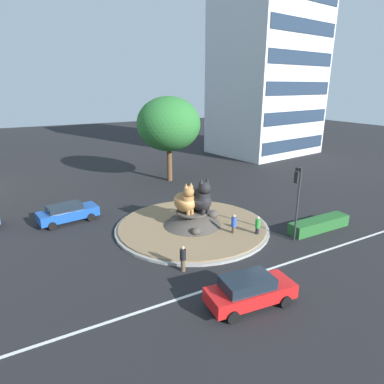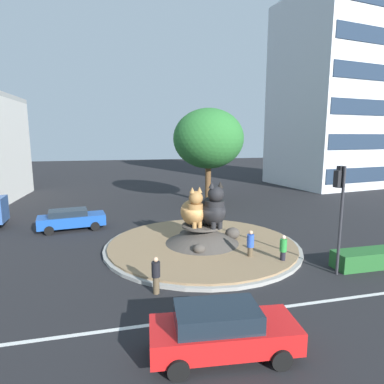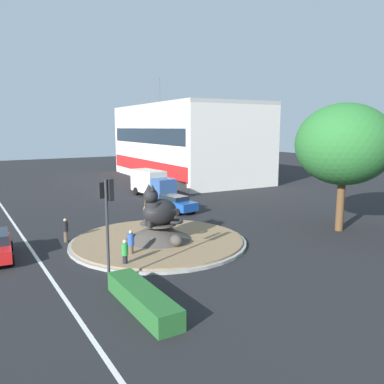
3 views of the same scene
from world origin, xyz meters
The scene contains 14 objects.
ground_plane centered at (0.00, 0.00, 0.00)m, with size 160.00×160.00×0.00m, color black.
lane_centreline centered at (0.00, -7.71, 0.00)m, with size 112.00×0.20×0.01m, color silver.
roundabout_island centered at (0.01, 0.00, 0.42)m, with size 11.97×11.97×1.42m.
cat_statue_tabby centered at (-0.55, 0.08, 2.31)m, with size 1.61×2.59×2.43m.
cat_statue_black centered at (0.59, -0.29, 2.44)m, with size 1.82×2.87×2.78m.
traffic_light_mast centered at (5.35, -5.40, 3.93)m, with size 0.71×0.62×5.39m.
office_tower centered at (25.55, 21.83, 12.35)m, with size 17.01×14.42×24.69m.
clipped_hedge_strip centered at (8.46, -5.05, 0.45)m, with size 5.44×1.20×0.90m, color #235B28.
broadleaf_tree_behind_island centered at (4.31, 13.30, 6.57)m, with size 7.14×7.14×9.62m.
pedestrian_blue_shirt centered at (1.96, -2.84, 0.92)m, with size 0.38×0.38×1.74m.
pedestrian_black_shirt centered at (-3.55, -5.34, 0.87)m, with size 0.38×0.38×1.66m.
pedestrian_green_shirt centered at (3.40, -3.80, 0.87)m, with size 0.37×0.37×1.66m.
sedan_on_far_lane centered at (-8.33, 5.96, 0.81)m, with size 4.89×2.53×1.51m.
hatchback_near_shophouse centered at (-2.08, -9.86, 0.85)m, with size 4.74×2.34×1.63m.
Camera 2 is at (-5.15, -18.51, 6.75)m, focal length 30.22 mm.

